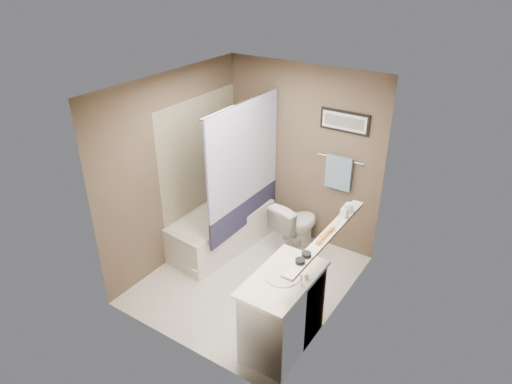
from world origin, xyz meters
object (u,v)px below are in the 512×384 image
Objects in this scene: vanity at (283,313)px; hair_brush_front at (322,238)px; bathtub at (220,229)px; glass_jar at (349,208)px; hair_brush_back at (327,233)px; candle_bowl_far at (306,255)px; soap_bottle at (344,211)px; toilet at (295,225)px; candle_bowl_near at (300,261)px.

hair_brush_front is (0.19, 0.39, 0.74)m from vanity.
glass_jar is at bearing 5.13° from bathtub.
glass_jar is at bearing 90.00° from hair_brush_back.
vanity is 10.00× the size of candle_bowl_far.
vanity is 1.21m from soap_bottle.
soap_bottle is (0.00, 0.51, 0.05)m from hair_brush_front.
toilet is 1.60m from hair_brush_back.
glass_jar is at bearing 90.00° from soap_bottle.
candle_bowl_far is 0.32m from hair_brush_front.
candle_bowl_near is at bearing -90.00° from hair_brush_front.
hair_brush_front is 2.20× the size of glass_jar.
soap_bottle is at bearing 90.00° from hair_brush_front.
vanity is at bearing 165.35° from candle_bowl_near.
candle_bowl_far is (1.79, -0.99, 0.89)m from bathtub.
toilet is 7.95× the size of candle_bowl_far.
candle_bowl_far reaches higher than bathtub.
toilet is 1.68m from hair_brush_front.
toilet is 3.25× the size of hair_brush_front.
bathtub is 2.28m from candle_bowl_near.
hair_brush_front and hair_brush_back have the same top height.
candle_bowl_near is 0.90× the size of glass_jar.
soap_bottle is (0.00, 0.40, 0.05)m from hair_brush_back.
candle_bowl_far is 0.44m from hair_brush_back.
hair_brush_back is at bearing 90.00° from candle_bowl_near.
candle_bowl_far is 0.41× the size of hair_brush_front.
bathtub is 2.02m from soap_bottle.
candle_bowl_near and candle_bowl_far have the same top height.
candle_bowl_far is at bearing -90.00° from hair_brush_front.
toilet is 7.95× the size of candle_bowl_near.
candle_bowl_far is (0.91, -1.50, 0.78)m from toilet.
glass_jar is at bearing 90.00° from hair_brush_front.
vanity is at bearing -100.18° from glass_jar.
candle_bowl_far is at bearing -90.00° from soap_bottle.
soap_bottle reaches higher than candle_bowl_far.
hair_brush_front is at bearing -90.00° from hair_brush_back.
candle_bowl_near is 0.12m from candle_bowl_far.
vanity is at bearing -101.59° from soap_bottle.
soap_bottle is (0.19, 0.90, 0.79)m from vanity.
vanity is 0.86m from hair_brush_front.
hair_brush_back reaches higher than bathtub.
glass_jar is (0.00, 0.96, 0.03)m from candle_bowl_far.
candle_bowl_far reaches higher than toilet.
soap_bottle reaches higher than toilet.
hair_brush_back is (1.79, -0.56, 0.89)m from bathtub.
hair_brush_front is at bearing 90.00° from candle_bowl_near.
soap_bottle is (0.00, 0.95, 0.06)m from candle_bowl_near.
hair_brush_front is at bearing -90.00° from soap_bottle.
toilet is at bearing 36.03° from bathtub.
candle_bowl_far is at bearing -90.00° from hair_brush_back.
vanity is at bearing -159.59° from candle_bowl_far.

